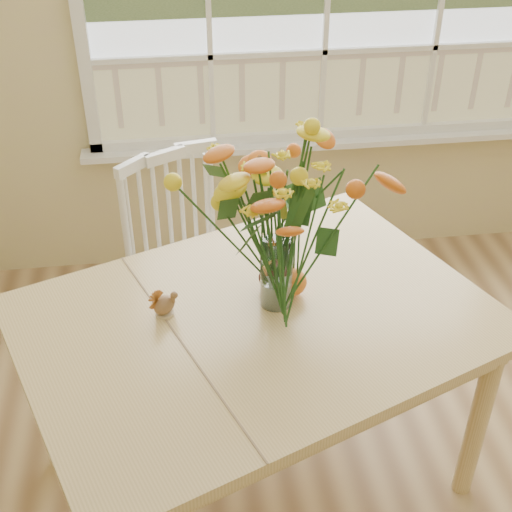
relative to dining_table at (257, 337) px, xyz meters
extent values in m
cube|color=beige|center=(0.53, 1.53, 0.65)|extent=(4.00, 0.02, 2.70)
cube|color=white|center=(0.53, 1.46, -0.01)|extent=(2.42, 0.12, 0.03)
cube|color=tan|center=(0.00, 0.00, 0.07)|extent=(1.75, 1.52, 0.04)
cube|color=tan|center=(0.00, 0.00, 0.00)|extent=(1.60, 1.36, 0.10)
cylinder|color=tan|center=(-0.76, 0.17, -0.32)|extent=(0.07, 0.07, 0.75)
cylinder|color=tan|center=(0.76, -0.17, -0.32)|extent=(0.07, 0.07, 0.75)
cylinder|color=tan|center=(0.44, 0.64, -0.32)|extent=(0.07, 0.07, 0.75)
cube|color=white|center=(-0.18, 0.66, -0.23)|extent=(0.61, 0.60, 0.05)
cube|color=white|center=(-0.26, 0.81, 0.03)|extent=(0.42, 0.25, 0.52)
cylinder|color=white|center=(-0.25, 0.43, -0.47)|extent=(0.04, 0.04, 0.44)
cylinder|color=white|center=(-0.41, 0.72, -0.47)|extent=(0.04, 0.04, 0.44)
cylinder|color=white|center=(0.06, 0.59, -0.47)|extent=(0.04, 0.04, 0.44)
cylinder|color=white|center=(-0.10, 0.88, -0.47)|extent=(0.04, 0.04, 0.44)
cylinder|color=white|center=(0.07, 0.06, 0.21)|extent=(0.10, 0.10, 0.24)
ellipsoid|color=#C95617|center=(0.12, 0.10, 0.14)|extent=(0.12, 0.12, 0.09)
cylinder|color=#CCB78C|center=(-0.29, 0.05, 0.10)|extent=(0.06, 0.06, 0.01)
ellipsoid|color=brown|center=(-0.29, 0.05, 0.13)|extent=(0.10, 0.09, 0.06)
ellipsoid|color=#38160F|center=(0.07, 0.14, 0.13)|extent=(0.09, 0.09, 0.08)
camera|label=1|loc=(-0.23, -1.69, 1.50)|focal=48.00mm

